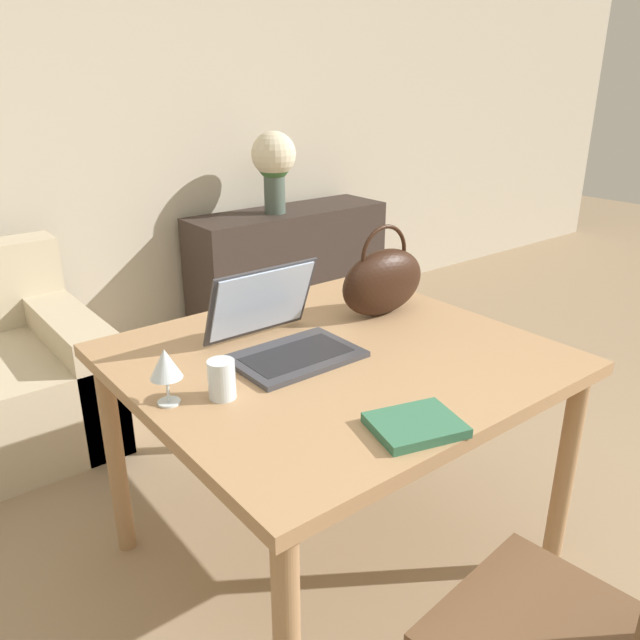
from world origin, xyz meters
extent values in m
cube|color=#BCB29E|center=(0.00, 2.82, 1.35)|extent=(10.00, 0.06, 2.70)
cube|color=#A87F56|center=(-0.02, 0.71, 0.75)|extent=(1.19, 1.10, 0.04)
cylinder|color=#A87F56|center=(0.51, 0.22, 0.36)|extent=(0.06, 0.06, 0.73)
cylinder|color=#A87F56|center=(-0.55, 1.20, 0.36)|extent=(0.06, 0.06, 0.73)
cylinder|color=#A87F56|center=(0.51, 1.20, 0.36)|extent=(0.06, 0.06, 0.73)
cylinder|color=brown|center=(0.03, 0.06, 0.21)|extent=(0.04, 0.04, 0.42)
cube|color=#C1B293|center=(-0.40, 2.19, 0.28)|extent=(0.20, 0.91, 0.56)
cube|color=#332823|center=(1.11, 2.53, 0.38)|extent=(1.29, 0.40, 0.76)
cube|color=#38383D|center=(-0.14, 0.75, 0.77)|extent=(0.36, 0.25, 0.02)
cube|color=black|center=(-0.14, 0.75, 0.78)|extent=(0.31, 0.16, 0.00)
cube|color=#38383D|center=(-0.14, 0.93, 0.90)|extent=(0.36, 0.10, 0.23)
cube|color=silver|center=(-0.14, 0.92, 0.90)|extent=(0.33, 0.09, 0.21)
cylinder|color=silver|center=(-0.42, 0.68, 0.82)|extent=(0.07, 0.07, 0.10)
cylinder|color=silver|center=(-0.55, 0.74, 0.77)|extent=(0.06, 0.06, 0.01)
cylinder|color=silver|center=(-0.55, 0.74, 0.81)|extent=(0.01, 0.01, 0.07)
cone|color=silver|center=(-0.55, 0.74, 0.88)|extent=(0.08, 0.08, 0.08)
ellipsoid|color=black|center=(0.32, 0.87, 0.88)|extent=(0.35, 0.13, 0.23)
torus|color=black|center=(0.32, 0.87, 0.98)|extent=(0.20, 0.01, 0.20)
cylinder|color=#47564C|center=(0.99, 2.51, 0.89)|extent=(0.13, 0.13, 0.25)
sphere|color=#3D6B38|center=(0.99, 2.51, 1.06)|extent=(0.20, 0.20, 0.20)
sphere|color=beige|center=(0.99, 2.51, 1.11)|extent=(0.26, 0.26, 0.26)
cube|color=#336B4C|center=(-0.15, 0.26, 0.78)|extent=(0.24, 0.22, 0.02)
camera|label=1|loc=(-1.11, -0.59, 1.54)|focal=35.00mm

